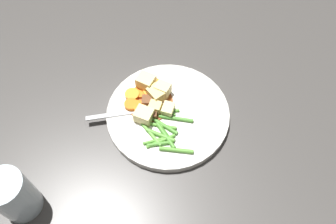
{
  "coord_description": "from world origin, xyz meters",
  "views": [
    {
      "loc": [
        -0.29,
        0.26,
        0.65
      ],
      "look_at": [
        0.0,
        0.0,
        0.02
      ],
      "focal_mm": 36.03,
      "sensor_mm": 36.0,
      "label": 1
    }
  ],
  "objects_px": {
    "potato_chunk_1": "(155,107)",
    "fork": "(129,112)",
    "potato_chunk_0": "(163,90)",
    "potato_chunk_5": "(146,82)",
    "dinner_plate": "(168,114)",
    "potato_chunk_3": "(144,115)",
    "carrot_slice_4": "(132,95)",
    "carrot_slice_5": "(138,107)",
    "carrot_slice_0": "(131,105)",
    "meat_chunk_1": "(153,115)",
    "carrot_slice_2": "(140,92)",
    "meat_chunk_0": "(147,101)",
    "carrot_slice_1": "(155,85)",
    "carrot_slice_3": "(149,92)",
    "water_glass": "(13,195)",
    "potato_chunk_4": "(169,108)",
    "potato_chunk_2": "(157,94)"
  },
  "relations": [
    {
      "from": "potato_chunk_2",
      "to": "potato_chunk_4",
      "type": "distance_m",
      "value": 0.04
    },
    {
      "from": "carrot_slice_2",
      "to": "carrot_slice_4",
      "type": "bearing_deg",
      "value": 73.86
    },
    {
      "from": "meat_chunk_0",
      "to": "potato_chunk_1",
      "type": "bearing_deg",
      "value": -179.61
    },
    {
      "from": "potato_chunk_1",
      "to": "fork",
      "type": "distance_m",
      "value": 0.06
    },
    {
      "from": "dinner_plate",
      "to": "meat_chunk_1",
      "type": "distance_m",
      "value": 0.04
    },
    {
      "from": "carrot_slice_5",
      "to": "potato_chunk_1",
      "type": "xyz_separation_m",
      "value": [
        -0.03,
        -0.02,
        0.01
      ]
    },
    {
      "from": "carrot_slice_0",
      "to": "carrot_slice_4",
      "type": "relative_size",
      "value": 0.93
    },
    {
      "from": "carrot_slice_5",
      "to": "potato_chunk_5",
      "type": "distance_m",
      "value": 0.06
    },
    {
      "from": "dinner_plate",
      "to": "carrot_slice_4",
      "type": "bearing_deg",
      "value": 20.84
    },
    {
      "from": "dinner_plate",
      "to": "potato_chunk_1",
      "type": "relative_size",
      "value": 10.51
    },
    {
      "from": "potato_chunk_3",
      "to": "meat_chunk_0",
      "type": "bearing_deg",
      "value": -49.63
    },
    {
      "from": "carrot_slice_0",
      "to": "meat_chunk_1",
      "type": "xyz_separation_m",
      "value": [
        -0.05,
        -0.02,
        0.0
      ]
    },
    {
      "from": "carrot_slice_3",
      "to": "potato_chunk_4",
      "type": "bearing_deg",
      "value": -178.4
    },
    {
      "from": "dinner_plate",
      "to": "carrot_slice_2",
      "type": "xyz_separation_m",
      "value": [
        0.08,
        0.01,
        0.01
      ]
    },
    {
      "from": "dinner_plate",
      "to": "carrot_slice_2",
      "type": "distance_m",
      "value": 0.08
    },
    {
      "from": "dinner_plate",
      "to": "carrot_slice_2",
      "type": "height_order",
      "value": "carrot_slice_2"
    },
    {
      "from": "dinner_plate",
      "to": "potato_chunk_3",
      "type": "bearing_deg",
      "value": 66.91
    },
    {
      "from": "potato_chunk_0",
      "to": "potato_chunk_5",
      "type": "distance_m",
      "value": 0.04
    },
    {
      "from": "potato_chunk_3",
      "to": "carrot_slice_0",
      "type": "bearing_deg",
      "value": 1.09
    },
    {
      "from": "potato_chunk_0",
      "to": "potato_chunk_5",
      "type": "xyz_separation_m",
      "value": [
        0.04,
        0.02,
        0.0
      ]
    },
    {
      "from": "potato_chunk_1",
      "to": "potato_chunk_4",
      "type": "bearing_deg",
      "value": -134.06
    },
    {
      "from": "carrot_slice_4",
      "to": "water_glass",
      "type": "distance_m",
      "value": 0.31
    },
    {
      "from": "carrot_slice_2",
      "to": "carrot_slice_4",
      "type": "xyz_separation_m",
      "value": [
        0.01,
        0.02,
        0.0
      ]
    },
    {
      "from": "carrot_slice_0",
      "to": "carrot_slice_4",
      "type": "height_order",
      "value": "same"
    },
    {
      "from": "carrot_slice_1",
      "to": "meat_chunk_1",
      "type": "bearing_deg",
      "value": 135.76
    },
    {
      "from": "potato_chunk_5",
      "to": "meat_chunk_0",
      "type": "xyz_separation_m",
      "value": [
        -0.03,
        0.03,
        -0.01
      ]
    },
    {
      "from": "carrot_slice_1",
      "to": "carrot_slice_4",
      "type": "relative_size",
      "value": 1.0
    },
    {
      "from": "carrot_slice_2",
      "to": "potato_chunk_4",
      "type": "relative_size",
      "value": 1.07
    },
    {
      "from": "carrot_slice_4",
      "to": "carrot_slice_5",
      "type": "xyz_separation_m",
      "value": [
        -0.03,
        0.01,
        0.0
      ]
    },
    {
      "from": "carrot_slice_0",
      "to": "carrot_slice_1",
      "type": "xyz_separation_m",
      "value": [
        0.01,
        -0.08,
        -0.0
      ]
    },
    {
      "from": "potato_chunk_3",
      "to": "fork",
      "type": "height_order",
      "value": "potato_chunk_3"
    },
    {
      "from": "potato_chunk_1",
      "to": "potato_chunk_4",
      "type": "xyz_separation_m",
      "value": [
        -0.02,
        -0.02,
        -0.0
      ]
    },
    {
      "from": "potato_chunk_5",
      "to": "carrot_slice_4",
      "type": "bearing_deg",
      "value": 88.19
    },
    {
      "from": "carrot_slice_0",
      "to": "potato_chunk_0",
      "type": "relative_size",
      "value": 0.91
    },
    {
      "from": "potato_chunk_5",
      "to": "water_glass",
      "type": "xyz_separation_m",
      "value": [
        -0.05,
        0.35,
        0.02
      ]
    },
    {
      "from": "carrot_slice_5",
      "to": "carrot_slice_3",
      "type": "bearing_deg",
      "value": -73.38
    },
    {
      "from": "carrot_slice_4",
      "to": "carrot_slice_3",
      "type": "bearing_deg",
      "value": -121.15
    },
    {
      "from": "fork",
      "to": "water_glass",
      "type": "xyz_separation_m",
      "value": [
        -0.02,
        0.27,
        0.04
      ]
    },
    {
      "from": "carrot_slice_2",
      "to": "carrot_slice_5",
      "type": "xyz_separation_m",
      "value": [
        -0.03,
        0.03,
        0.0
      ]
    },
    {
      "from": "carrot_slice_5",
      "to": "potato_chunk_3",
      "type": "bearing_deg",
      "value": 165.53
    },
    {
      "from": "carrot_slice_2",
      "to": "carrot_slice_4",
      "type": "relative_size",
      "value": 1.02
    },
    {
      "from": "carrot_slice_0",
      "to": "potato_chunk_5",
      "type": "relative_size",
      "value": 0.8
    },
    {
      "from": "carrot_slice_0",
      "to": "carrot_slice_1",
      "type": "height_order",
      "value": "same"
    },
    {
      "from": "carrot_slice_0",
      "to": "carrot_slice_4",
      "type": "distance_m",
      "value": 0.03
    },
    {
      "from": "carrot_slice_5",
      "to": "potato_chunk_5",
      "type": "relative_size",
      "value": 0.74
    },
    {
      "from": "carrot_slice_2",
      "to": "carrot_slice_4",
      "type": "height_order",
      "value": "carrot_slice_4"
    },
    {
      "from": "meat_chunk_0",
      "to": "potato_chunk_0",
      "type": "bearing_deg",
      "value": -96.21
    },
    {
      "from": "carrot_slice_3",
      "to": "carrot_slice_2",
      "type": "bearing_deg",
      "value": 44.67
    },
    {
      "from": "potato_chunk_2",
      "to": "carrot_slice_5",
      "type": "bearing_deg",
      "value": 83.07
    },
    {
      "from": "dinner_plate",
      "to": "potato_chunk_3",
      "type": "height_order",
      "value": "potato_chunk_3"
    }
  ]
}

